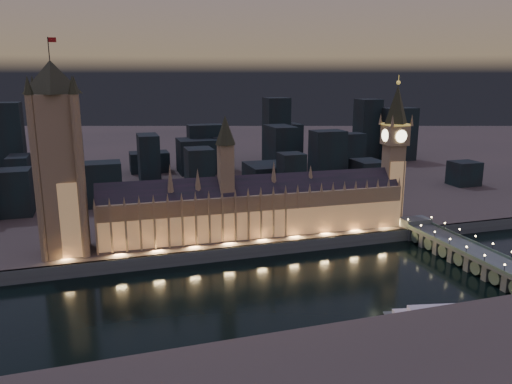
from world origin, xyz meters
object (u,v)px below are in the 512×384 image
object	(u,v)px
elizabeth_tower	(395,142)
victoria_tower	(58,151)
palace_of_westminster	(255,207)
river_boat	(434,313)
westminster_bridge	(462,252)

from	to	relation	value
elizabeth_tower	victoria_tower	bearing A→B (deg)	180.00
palace_of_westminster	river_boat	distance (m)	132.53
palace_of_westminster	westminster_bridge	bearing A→B (deg)	-30.41
victoria_tower	westminster_bridge	world-z (taller)	victoria_tower
elizabeth_tower	river_boat	size ratio (longest dim) A/B	2.18
palace_of_westminster	elizabeth_tower	world-z (taller)	elizabeth_tower
victoria_tower	elizabeth_tower	xyz separation A→B (m)	(218.00, -0.00, -3.93)
victoria_tower	westminster_bridge	xyz separation A→B (m)	(227.41, -65.37, -62.69)
palace_of_westminster	victoria_tower	distance (m)	123.80
elizabeth_tower	westminster_bridge	xyz separation A→B (m)	(9.41, -65.36, -58.76)
river_boat	elizabeth_tower	bearing A→B (deg)	67.13
westminster_bridge	river_boat	distance (m)	81.22
elizabeth_tower	river_boat	world-z (taller)	elizabeth_tower
palace_of_westminster	victoria_tower	xyz separation A→B (m)	(-116.34, 0.17, 42.30)
palace_of_westminster	elizabeth_tower	bearing A→B (deg)	0.09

